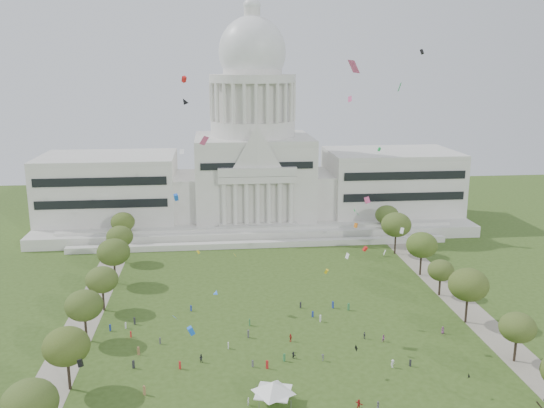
{
  "coord_description": "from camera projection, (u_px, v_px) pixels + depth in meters",
  "views": [
    {
      "loc": [
        -15.94,
        -105.52,
        60.3
      ],
      "look_at": [
        0.0,
        45.0,
        24.0
      ],
      "focal_mm": 38.0,
      "sensor_mm": 36.0,
      "label": 1
    }
  ],
  "objects": [
    {
      "name": "row_tree_l_3",
      "position": [
        102.0,
        280.0,
        144.1
      ],
      "size": [
        8.12,
        8.12,
        11.55
      ],
      "color": "black",
      "rests_on": "ground"
    },
    {
      "name": "row_tree_l_5",
      "position": [
        120.0,
        237.0,
        179.81
      ],
      "size": [
        8.33,
        8.33,
        11.85
      ],
      "color": "black",
      "rests_on": "ground"
    },
    {
      "name": "person_5",
      "position": [
        293.0,
        355.0,
        121.76
      ],
      "size": [
        1.22,
        1.53,
        1.55
      ],
      "primitive_type": "imported",
      "rotation": [
        0.0,
        0.0,
        2.11
      ],
      "color": "#26262B",
      "rests_on": "ground"
    },
    {
      "name": "row_tree_l_0",
      "position": [
        30.0,
        403.0,
        90.05
      ],
      "size": [
        8.85,
        8.85,
        12.59
      ],
      "color": "black",
      "rests_on": "ground"
    },
    {
      "name": "path_right",
      "position": [
        459.0,
        301.0,
        151.66
      ],
      "size": [
        8.0,
        160.0,
        0.04
      ],
      "primitive_type": "cube",
      "color": "gray",
      "rests_on": "ground"
    },
    {
      "name": "distant_crowd",
      "position": [
        232.0,
        336.0,
        130.26
      ],
      "size": [
        64.74,
        38.13,
        1.87
      ],
      "color": "#26262B",
      "rests_on": "ground"
    },
    {
      "name": "person_7",
      "position": [
        248.0,
        401.0,
        104.88
      ],
      "size": [
        0.67,
        0.7,
        1.56
      ],
      "primitive_type": "imported",
      "rotation": [
        0.0,
        0.0,
        4.09
      ],
      "color": "silver",
      "rests_on": "ground"
    },
    {
      "name": "ground",
      "position": [
        295.0,
        369.0,
        117.74
      ],
      "size": [
        400.0,
        400.0,
        0.0
      ],
      "primitive_type": "plane",
      "color": "#344C19",
      "rests_on": "ground"
    },
    {
      "name": "row_tree_r_5",
      "position": [
        396.0,
        225.0,
        187.75
      ],
      "size": [
        9.82,
        9.82,
        13.96
      ],
      "color": "black",
      "rests_on": "ground"
    },
    {
      "name": "person_2",
      "position": [
        384.0,
        338.0,
        129.11
      ],
      "size": [
        0.95,
        0.77,
        1.68
      ],
      "primitive_type": "imported",
      "rotation": [
        0.0,
        0.0,
        0.38
      ],
      "color": "#994C8C",
      "rests_on": "ground"
    },
    {
      "name": "person_11",
      "position": [
        359.0,
        404.0,
        103.87
      ],
      "size": [
        1.57,
        1.69,
        1.79
      ],
      "primitive_type": "imported",
      "rotation": [
        0.0,
        0.0,
        2.27
      ],
      "color": "#B21E1E",
      "rests_on": "ground"
    },
    {
      "name": "row_tree_r_6",
      "position": [
        387.0,
        215.0,
        205.68
      ],
      "size": [
        8.42,
        8.42,
        11.97
      ],
      "color": "black",
      "rests_on": "ground"
    },
    {
      "name": "row_tree_l_4",
      "position": [
        114.0,
        252.0,
        161.72
      ],
      "size": [
        9.29,
        9.29,
        13.21
      ],
      "color": "black",
      "rests_on": "ground"
    },
    {
      "name": "event_tent",
      "position": [
        273.0,
        387.0,
        104.26
      ],
      "size": [
        10.65,
        10.65,
        4.78
      ],
      "color": "#4C4C4C",
      "rests_on": "ground"
    },
    {
      "name": "row_tree_r_3",
      "position": [
        441.0,
        270.0,
        153.98
      ],
      "size": [
        7.01,
        7.01,
        9.98
      ],
      "color": "black",
      "rests_on": "ground"
    },
    {
      "name": "path_left",
      "position": [
        85.0,
        317.0,
        141.83
      ],
      "size": [
        8.0,
        160.0,
        0.04
      ],
      "primitive_type": "cube",
      "color": "gray",
      "rests_on": "ground"
    },
    {
      "name": "person_9",
      "position": [
        393.0,
        364.0,
        117.98
      ],
      "size": [
        1.28,
        1.16,
        1.78
      ],
      "primitive_type": "imported",
      "rotation": [
        0.0,
        0.0,
        0.63
      ],
      "color": "silver",
      "rests_on": "ground"
    },
    {
      "name": "row_tree_l_1",
      "position": [
        66.0,
        346.0,
        108.27
      ],
      "size": [
        8.86,
        8.86,
        12.59
      ],
      "color": "black",
      "rests_on": "ground"
    },
    {
      "name": "person_0",
      "position": [
        443.0,
        330.0,
        133.12
      ],
      "size": [
        0.98,
        0.88,
        1.68
      ],
      "primitive_type": "imported",
      "rotation": [
        0.0,
        0.0,
        5.75
      ],
      "color": "#994C8C",
      "rests_on": "ground"
    },
    {
      "name": "person_8",
      "position": [
        201.0,
        358.0,
        120.24
      ],
      "size": [
        1.0,
        0.81,
        1.77
      ],
      "primitive_type": "imported",
      "rotation": [
        0.0,
        0.0,
        2.77
      ],
      "color": "#26262B",
      "rests_on": "ground"
    },
    {
      "name": "person_10",
      "position": [
        365.0,
        335.0,
        130.52
      ],
      "size": [
        0.72,
        1.07,
        1.68
      ],
      "primitive_type": "imported",
      "rotation": [
        0.0,
        0.0,
        1.77
      ],
      "color": "#4C4C51",
      "rests_on": "ground"
    },
    {
      "name": "row_tree_l_2",
      "position": [
        84.0,
        305.0,
        127.87
      ],
      "size": [
        8.42,
        8.42,
        11.97
      ],
      "color": "black",
      "rests_on": "ground"
    },
    {
      "name": "row_tree_r_2",
      "position": [
        468.0,
        285.0,
        136.87
      ],
      "size": [
        9.55,
        9.55,
        13.58
      ],
      "color": "black",
      "rests_on": "ground"
    },
    {
      "name": "person_4",
      "position": [
        291.0,
        338.0,
        129.26
      ],
      "size": [
        0.94,
        1.23,
        1.85
      ],
      "primitive_type": "imported",
      "rotation": [
        0.0,
        0.0,
        5.08
      ],
      "color": "#B21E1E",
      "rests_on": "ground"
    },
    {
      "name": "row_tree_l_6",
      "position": [
        123.0,
        222.0,
        197.2
      ],
      "size": [
        8.19,
        8.19,
        11.64
      ],
      "color": "black",
      "rests_on": "ground"
    },
    {
      "name": "row_tree_r_1",
      "position": [
        518.0,
        328.0,
        118.99
      ],
      "size": [
        7.58,
        7.58,
        10.78
      ],
      "color": "black",
      "rests_on": "ground"
    },
    {
      "name": "person_6",
      "position": [
        378.0,
        405.0,
        103.71
      ],
      "size": [
        0.53,
        0.77,
        1.51
      ],
      "primitive_type": "imported",
      "rotation": [
        0.0,
        0.0,
        1.64
      ],
      "color": "#4C4C51",
      "rests_on": "ground"
    },
    {
      "name": "row_tree_r_4",
      "position": [
        422.0,
        245.0,
        168.54
      ],
      "size": [
        9.19,
        9.19,
        13.06
      ],
      "color": "black",
      "rests_on": "ground"
    },
    {
      "name": "person_3",
      "position": [
        323.0,
        358.0,
        120.65
      ],
      "size": [
        0.62,
        1.07,
        1.58
      ],
      "primitive_type": "imported",
      "rotation": [
        0.0,
        0.0,
        4.81
      ],
      "color": "#4C4C51",
      "rests_on": "ground"
    },
    {
      "name": "capitol",
      "position": [
        253.0,
        167.0,
        222.38
      ],
      "size": [
        160.0,
        64.5,
        91.3
      ],
      "color": "beige",
      "rests_on": "ground"
    },
    {
      "name": "kite_swarm",
      "position": [
        304.0,
        220.0,
        120.8
      ],
      "size": [
        94.23,
        108.48,
        60.19
      ],
      "color": "green",
      "rests_on": "ground"
    }
  ]
}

